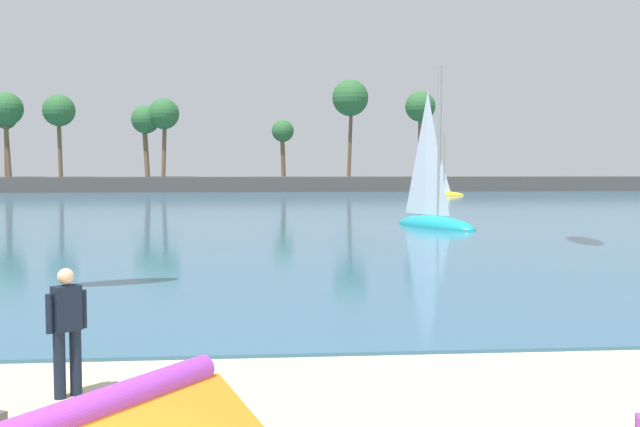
{
  "coord_description": "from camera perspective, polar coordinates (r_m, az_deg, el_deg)",
  "views": [
    {
      "loc": [
        0.77,
        -4.24,
        2.95
      ],
      "look_at": [
        1.98,
        9.82,
        2.06
      ],
      "focal_mm": 41.62,
      "sensor_mm": 36.0,
      "label": 1
    }
  ],
  "objects": [
    {
      "name": "sailboat_toward_headland",
      "position": [
        36.27,
        8.73,
        0.16
      ],
      "size": [
        3.8,
        5.88,
        8.22
      ],
      "color": "teal",
      "rests_on": "sea"
    },
    {
      "name": "palm_headland",
      "position": [
        88.36,
        -7.48,
        3.89
      ],
      "size": [
        94.82,
        6.39,
        13.46
      ],
      "color": "#514C47",
      "rests_on": "ground"
    },
    {
      "name": "sailboat_near_shore",
      "position": [
        75.73,
        9.26,
        1.81
      ],
      "size": [
        4.66,
        1.93,
        6.55
      ],
      "color": "yellow",
      "rests_on": "sea"
    },
    {
      "name": "sea",
      "position": [
        69.92,
        -5.56,
        1.19
      ],
      "size": [
        220.0,
        117.08,
        0.06
      ],
      "primitive_type": "cube",
      "color": "#33607F",
      "rests_on": "ground"
    },
    {
      "name": "person_rigging_by_gear",
      "position": [
        10.12,
        -18.89,
        -8.33
      ],
      "size": [
        0.44,
        0.39,
        1.67
      ],
      "color": "#141E33",
      "rests_on": "ground"
    }
  ]
}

